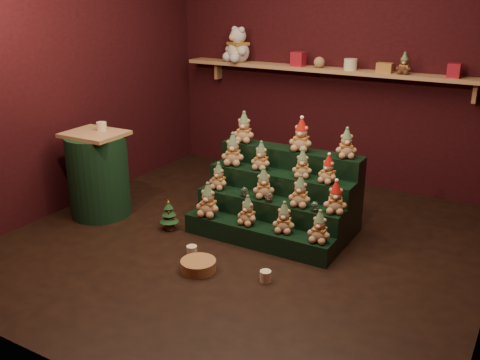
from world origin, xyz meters
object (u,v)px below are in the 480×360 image
Objects in this scene: snow_globe_b at (269,197)px; mini_christmas_tree at (169,215)px; snow_globe_a at (244,192)px; snow_globe_c at (315,206)px; wicker_basket at (198,265)px; brown_bear at (404,64)px; mug_left at (192,251)px; side_table at (98,174)px; riser_tier_front at (257,235)px; white_bear at (238,40)px; mug_right at (265,276)px.

snow_globe_b is 0.30× the size of mini_christmas_tree.
snow_globe_a and snow_globe_c have the same top height.
brown_bear reaches higher than wicker_basket.
brown_bear is at bearing 82.43° from snow_globe_c.
mini_christmas_tree reaches higher than mug_left.
snow_globe_a is 1.50m from side_table.
riser_tier_front is 6.64× the size of brown_bear.
snow_globe_b is at bearing 57.05° from mug_left.
white_bear is at bearing 173.76° from brown_bear.
snow_globe_b is 0.44m from snow_globe_c.
mug_left is 0.26m from wicker_basket.
mug_left is at bearing -103.77° from snow_globe_a.
mug_left is at bearing -122.95° from snow_globe_b.
mini_christmas_tree is 1.05× the size of wicker_basket.
snow_globe_a is at bearing 11.73° from side_table.
mug_right is at bearing -63.99° from snow_globe_b.
brown_bear is at bearing 61.41° from snow_globe_a.
snow_globe_a reaches higher than mug_left.
snow_globe_b is at bearing 9.86° from side_table.
snow_globe_a is 0.99× the size of snow_globe_b.
side_table is (-1.46, -0.34, 0.01)m from snow_globe_a.
mug_right is (0.33, -0.68, -0.36)m from snow_globe_b.
side_table is 4.02× the size of brown_bear.
mini_christmas_tree is 0.60m from mug_left.
snow_globe_a is at bearing 130.57° from mug_right.
mini_christmas_tree is (-1.33, -0.29, -0.26)m from snow_globe_c.
side_table is 2.96× the size of wicker_basket.
snow_globe_b is 0.83m from mug_left.
mug_left is at bearing -128.94° from riser_tier_front.
snow_globe_c is at bearing -0.00° from snow_globe_a.
mini_christmas_tree is 1.29m from mug_right.
mini_christmas_tree is at bearing -155.81° from snow_globe_a.
side_table is at bearing -76.67° from white_bear.
mug_left is (-0.15, -0.62, -0.36)m from snow_globe_a.
brown_bear is at bearing 24.98° from white_bear.
snow_globe_b is at bearing 116.01° from mug_right.
riser_tier_front is 0.88m from mini_christmas_tree.
riser_tier_front is at bearing -30.22° from white_bear.
riser_tier_front is 2.71× the size of white_bear.
side_table reaches higher than mug_left.
mug_left is at bearing -13.54° from side_table.
snow_globe_b reaches higher than snow_globe_a.
snow_globe_a is 0.30× the size of mini_christmas_tree.
snow_globe_a reaches higher than wicker_basket.
snow_globe_b is 2.06m from brown_bear.
snow_globe_a is 0.69m from snow_globe_c.
mini_christmas_tree is at bearing -171.46° from riser_tier_front.
snow_globe_c is 0.32× the size of wicker_basket.
riser_tier_front reaches higher than mug_right.
riser_tier_front is 15.32× the size of snow_globe_b.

